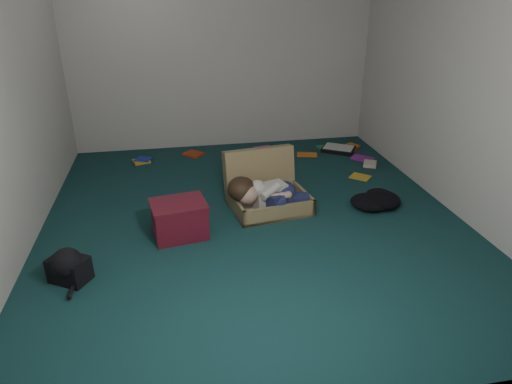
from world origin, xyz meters
name	(u,v)px	position (x,y,z in m)	size (l,w,h in m)	color
floor	(253,218)	(0.00, 0.00, 0.00)	(4.50, 4.50, 0.00)	#14383A
wall_back	(222,50)	(0.00, 2.25, 1.30)	(4.50, 4.50, 0.00)	silver
wall_front	(347,195)	(0.00, -2.25, 1.30)	(4.50, 4.50, 0.00)	silver
wall_left	(4,95)	(-2.00, 0.00, 1.30)	(4.50, 4.50, 0.00)	silver
wall_right	(463,77)	(2.00, 0.00, 1.30)	(4.50, 4.50, 0.00)	silver
suitcase	(266,190)	(0.18, 0.28, 0.17)	(0.85, 0.83, 0.55)	#957E52
person	(267,194)	(0.16, 0.08, 0.21)	(0.83, 0.40, 0.34)	beige
maroon_bin	(179,219)	(-0.71, -0.21, 0.17)	(0.54, 0.45, 0.33)	maroon
backpack	(69,268)	(-1.58, -0.75, 0.11)	(0.36, 0.29, 0.22)	black
clothing_pile	(372,197)	(1.28, 0.10, 0.07)	(0.45, 0.37, 0.14)	black
paper_tray	(338,149)	(1.49, 1.69, 0.03)	(0.53, 0.49, 0.06)	black
book_scatter	(291,157)	(0.78, 1.55, 0.01)	(3.08, 1.39, 0.02)	gold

